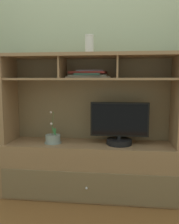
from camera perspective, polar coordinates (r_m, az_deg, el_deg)
name	(u,v)px	position (r m, az deg, el deg)	size (l,w,h in m)	color
floor_plane	(90,194)	(2.54, 0.00, -18.83)	(6.00, 6.00, 0.02)	brown
back_wall	(92,52)	(2.53, 0.67, 13.95)	(6.00, 0.02, 2.80)	#98A787
media_console	(90,153)	(2.39, 0.02, -9.58)	(1.67, 0.46, 1.36)	#977350
tv_monitor	(119,127)	(2.28, 7.09, -3.50)	(0.54, 0.24, 0.40)	black
potted_orchid	(53,139)	(2.37, -8.64, -6.29)	(0.17, 0.17, 0.31)	#8B9997
magazine_stack_left	(89,74)	(2.32, -0.24, 8.89)	(0.42, 0.23, 0.08)	gray
ceramic_vase	(89,44)	(2.28, -0.04, 15.75)	(0.08, 0.08, 0.17)	silver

